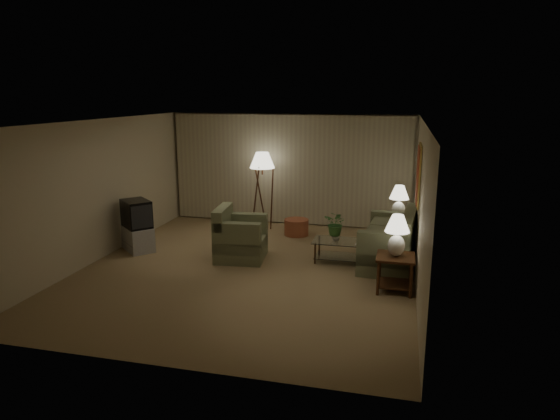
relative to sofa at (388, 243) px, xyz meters
The scene contains 16 objects.
ground 2.69m from the sofa, 159.91° to the right, with size 7.00×7.00×0.00m, color olive.
room_shell 2.88m from the sofa, 166.51° to the left, with size 6.04×7.02×2.72m.
sofa is the anchor object (origin of this frame).
armchair 2.84m from the sofa, behind, with size 1.17×1.13×0.81m.
side_table_near 1.36m from the sofa, 83.66° to the right, with size 0.61×0.61×0.60m.
side_table_far 1.26m from the sofa, 83.16° to the left, with size 0.50×0.42×0.60m.
table_lamp_near 1.49m from the sofa, 83.66° to the right, with size 0.40×0.40×0.69m.
table_lamp_far 1.40m from the sofa, 83.16° to the left, with size 0.41×0.41×0.70m.
coffee_table 0.86m from the sofa, behind, with size 1.16×0.63×0.41m.
tv_cabinet 5.07m from the sofa, behind, with size 0.87×0.84×0.50m, color #B6B6B8.
crt_tv 5.08m from the sofa, behind, with size 0.80×0.78×0.56m, color black.
floor_lamp 3.66m from the sofa, 147.02° to the left, with size 0.59×0.59×1.82m.
ottoman 2.60m from the sofa, 144.32° to the left, with size 0.55×0.55×0.37m, color brown.
vase 1.00m from the sofa, behind, with size 0.15×0.15×0.15m, color white.
flowers 1.07m from the sofa, behind, with size 0.43×0.37×0.48m, color #3E7735.
book 0.62m from the sofa, 161.26° to the right, with size 0.17×0.23×0.02m, color olive.
Camera 1 is at (2.66, -8.38, 3.18)m, focal length 32.00 mm.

